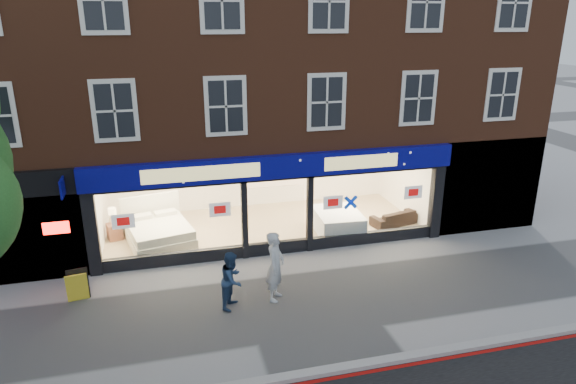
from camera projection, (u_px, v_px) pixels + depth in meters
name	position (u px, v px, depth m)	size (l,w,h in m)	color
ground	(304.00, 302.00, 13.67)	(120.00, 120.00, 0.00)	gray
kerb_line	(345.00, 376.00, 10.83)	(60.00, 0.10, 0.01)	#8C0A07
kerb_stone	(342.00, 368.00, 11.00)	(60.00, 0.25, 0.12)	gray
showroom_floor	(264.00, 226.00, 18.46)	(11.00, 4.50, 0.10)	tan
building	(250.00, 33.00, 17.86)	(19.00, 8.26, 10.30)	brown
display_bed	(159.00, 232.00, 16.92)	(2.42, 2.74, 1.35)	silver
bedside_table	(115.00, 231.00, 17.19)	(0.45, 0.45, 0.55)	brown
mattress_stack	(338.00, 222.00, 17.74)	(1.59, 1.96, 0.74)	white
sofa	(395.00, 217.00, 18.46)	(1.79, 0.70, 0.52)	black
a_board	(78.00, 286.00, 13.63)	(0.55, 0.36, 0.85)	yellow
pedestrian_grey	(275.00, 266.00, 13.53)	(0.70, 0.46, 1.93)	#ABAEB3
pedestrian_blue	(232.00, 280.00, 13.23)	(0.75, 0.58, 1.54)	#1B2F4E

